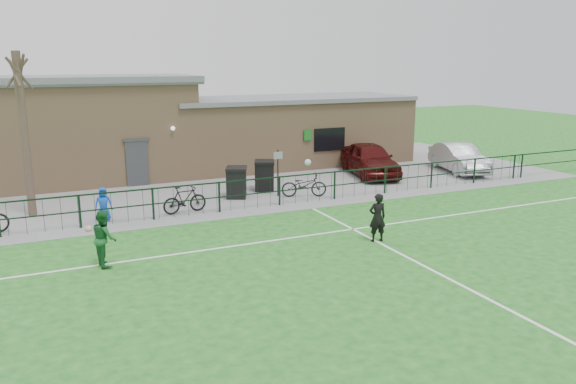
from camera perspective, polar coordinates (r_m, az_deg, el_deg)
name	(u,v)px	position (r m, az deg, el deg)	size (l,w,h in m)	color
ground	(366,279)	(15.26, 7.91, -8.70)	(90.00, 90.00, 0.00)	#1B5C1B
paving_strip	(215,181)	(27.13, -7.47, 1.09)	(34.00, 13.00, 0.02)	slate
pitch_line_touch	(258,209)	(21.89, -3.05, -1.77)	(28.00, 0.10, 0.01)	white
pitch_line_mid	(301,237)	(18.54, 1.29, -4.55)	(28.00, 0.10, 0.01)	white
pitch_line_perp	(427,267)	(16.36, 13.89, -7.42)	(0.10, 16.00, 0.01)	white
perimeter_fence	(256,193)	(21.92, -3.26, -0.15)	(28.00, 0.10, 1.20)	black
bare_tree	(24,136)	(22.55, -25.20, 5.19)	(0.30, 0.30, 6.00)	#443329
wheelie_bin_left	(236,183)	(23.66, -5.26, 0.88)	(0.80, 0.91, 1.21)	black
wheelie_bin_right	(265,176)	(24.92, -2.40, 1.60)	(0.82, 0.93, 1.24)	black
sign_post	(278,173)	(23.71, -1.04, 1.94)	(0.06, 0.06, 2.00)	black
car_maroon	(370,159)	(28.39, 8.31, 3.31)	(1.94, 4.81, 1.64)	#400C0B
car_silver	(459,158)	(30.39, 16.95, 3.34)	(1.53, 4.40, 1.45)	#9D9FA4
bicycle_d	(185,200)	(21.54, -10.45, -0.77)	(0.48, 1.71, 1.03)	black
bicycle_e	(304,185)	(23.72, 1.63, 0.71)	(0.66, 1.91, 1.00)	black
spectator_child	(103,204)	(21.13, -18.25, -1.19)	(0.61, 0.40, 1.25)	blue
goalkeeper_kick	(375,216)	(18.12, 8.84, -2.40)	(1.64, 2.89, 2.36)	black
outfield_player	(104,238)	(16.61, -18.16, -4.47)	(0.78, 0.61, 1.61)	#195A29
ball_ground	(89,228)	(20.22, -19.61, -3.51)	(0.22, 0.22, 0.22)	white
clubhouse	(179,129)	(29.40, -11.00, 6.27)	(24.25, 5.40, 4.96)	tan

